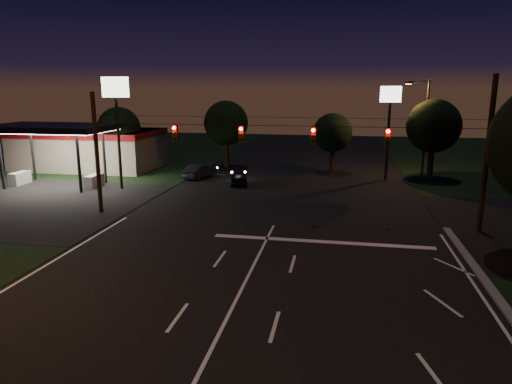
# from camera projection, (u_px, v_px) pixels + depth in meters

# --- Properties ---
(ground) EXTENTS (140.00, 140.00, 0.00)m
(ground) POSITION_uv_depth(u_px,v_px,m) (210.00, 353.00, 14.49)
(ground) COLOR black
(ground) RESTS_ON ground
(cross_street_left) EXTENTS (20.00, 16.00, 0.02)m
(cross_street_left) POSITION_uv_depth(u_px,v_px,m) (8.00, 203.00, 33.40)
(cross_street_left) COLOR black
(cross_street_left) RESTS_ON ground
(stop_bar) EXTENTS (12.00, 0.50, 0.01)m
(stop_bar) POSITION_uv_depth(u_px,v_px,m) (321.00, 242.00, 24.98)
(stop_bar) COLOR silver
(stop_bar) RESTS_ON ground
(utility_pole_right) EXTENTS (0.30, 0.30, 9.00)m
(utility_pole_right) POSITION_uv_depth(u_px,v_px,m) (478.00, 232.00, 26.73)
(utility_pole_right) COLOR black
(utility_pole_right) RESTS_ON ground
(utility_pole_left) EXTENTS (0.28, 0.28, 8.00)m
(utility_pole_left) POSITION_uv_depth(u_px,v_px,m) (101.00, 212.00, 31.01)
(utility_pole_left) COLOR black
(utility_pole_left) RESTS_ON ground
(signal_span) EXTENTS (24.00, 0.40, 1.56)m
(signal_span) POSITION_uv_depth(u_px,v_px,m) (277.00, 134.00, 27.62)
(signal_span) COLOR black
(signal_span) RESTS_ON ground
(gas_station) EXTENTS (14.20, 16.10, 5.25)m
(gas_station) POSITION_uv_depth(u_px,v_px,m) (87.00, 146.00, 46.99)
(gas_station) COLOR gray
(gas_station) RESTS_ON ground
(pole_sign_left_near) EXTENTS (2.20, 0.30, 9.10)m
(pole_sign_left_near) POSITION_uv_depth(u_px,v_px,m) (116.00, 104.00, 36.53)
(pole_sign_left_near) COLOR black
(pole_sign_left_near) RESTS_ON ground
(pole_sign_right) EXTENTS (1.80, 0.30, 8.40)m
(pole_sign_right) POSITION_uv_depth(u_px,v_px,m) (390.00, 111.00, 40.44)
(pole_sign_right) COLOR black
(pole_sign_right) RESTS_ON ground
(street_light_right_far) EXTENTS (2.20, 0.35, 9.00)m
(street_light_right_far) POSITION_uv_depth(u_px,v_px,m) (423.00, 121.00, 42.00)
(street_light_right_far) COLOR black
(street_light_right_far) RESTS_ON ground
(tree_far_a) EXTENTS (4.20, 4.20, 6.42)m
(tree_far_a) POSITION_uv_depth(u_px,v_px,m) (120.00, 129.00, 45.62)
(tree_far_a) COLOR black
(tree_far_a) RESTS_ON ground
(tree_far_b) EXTENTS (4.60, 4.60, 6.98)m
(tree_far_b) POSITION_uv_depth(u_px,v_px,m) (227.00, 124.00, 47.61)
(tree_far_b) COLOR black
(tree_far_b) RESTS_ON ground
(tree_far_c) EXTENTS (3.80, 3.80, 5.86)m
(tree_far_c) POSITION_uv_depth(u_px,v_px,m) (333.00, 133.00, 44.82)
(tree_far_c) COLOR black
(tree_far_c) RESTS_ON ground
(tree_far_d) EXTENTS (4.80, 4.80, 7.30)m
(tree_far_d) POSITION_uv_depth(u_px,v_px,m) (433.00, 127.00, 41.12)
(tree_far_d) COLOR black
(tree_far_d) RESTS_ON ground
(car_oncoming_a) EXTENTS (2.28, 3.90, 1.25)m
(car_oncoming_a) POSITION_uv_depth(u_px,v_px,m) (239.00, 177.00, 39.82)
(car_oncoming_a) COLOR black
(car_oncoming_a) RESTS_ON ground
(car_oncoming_b) EXTENTS (2.52, 4.23, 1.32)m
(car_oncoming_b) POSITION_uv_depth(u_px,v_px,m) (200.00, 171.00, 42.64)
(car_oncoming_b) COLOR black
(car_oncoming_b) RESTS_ON ground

